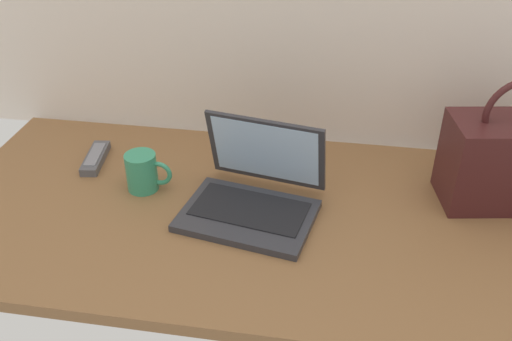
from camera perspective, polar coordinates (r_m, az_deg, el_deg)
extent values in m
cube|color=brown|center=(1.40, 0.63, -4.72)|extent=(1.60, 0.76, 0.03)
cube|color=#2D2D33|center=(1.36, -0.86, -4.56)|extent=(0.34, 0.27, 0.02)
cube|color=black|center=(1.37, -0.64, -3.85)|extent=(0.29, 0.19, 0.00)
cube|color=#2D2D33|center=(1.41, 1.03, 2.00)|extent=(0.31, 0.11, 0.20)
cube|color=#A5C6EA|center=(1.40, 0.95, 1.93)|extent=(0.27, 0.09, 0.17)
cylinder|color=#338C66|center=(1.48, -11.40, -0.13)|extent=(0.08, 0.08, 0.10)
torus|color=#338C66|center=(1.46, -9.71, -0.29)|extent=(0.07, 0.01, 0.07)
cylinder|color=brown|center=(1.45, -11.59, 1.34)|extent=(0.07, 0.07, 0.00)
cube|color=#4C4C51|center=(1.64, -15.81, 1.20)|extent=(0.07, 0.16, 0.02)
cube|color=slate|center=(1.64, -15.87, 1.58)|extent=(0.05, 0.12, 0.00)
cube|color=#3F1919|center=(1.50, 23.99, 0.78)|extent=(0.32, 0.21, 0.22)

